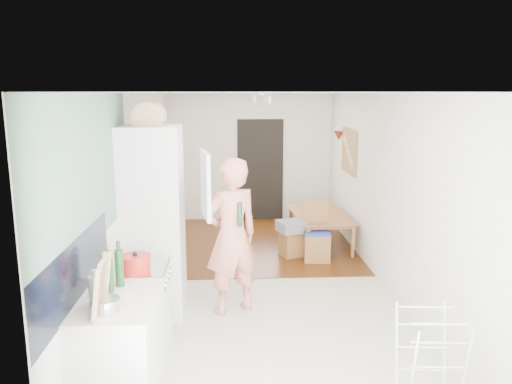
{
  "coord_description": "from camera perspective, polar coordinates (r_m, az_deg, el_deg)",
  "views": [
    {
      "loc": [
        -0.4,
        -6.25,
        2.49
      ],
      "look_at": [
        -0.06,
        0.2,
        1.21
      ],
      "focal_mm": 35.0,
      "sensor_mm": 36.0,
      "label": 1
    }
  ],
  "objects": [
    {
      "name": "room_shell",
      "position": [
        6.38,
        0.63,
        -0.01
      ],
      "size": [
        3.2,
        7.0,
        2.5
      ],
      "primitive_type": null,
      "color": "white",
      "rests_on": "ground"
    },
    {
      "name": "floor",
      "position": [
        6.74,
        0.61,
        -10.5
      ],
      "size": [
        3.2,
        7.0,
        0.01
      ],
      "primitive_type": "cube",
      "color": "beige",
      "rests_on": "ground"
    },
    {
      "name": "wood_floor_overlay",
      "position": [
        8.48,
        -0.19,
        -5.83
      ],
      "size": [
        3.2,
        3.3,
        0.01
      ],
      "primitive_type": "cube",
      "color": "#5C2809",
      "rests_on": "room_shell"
    },
    {
      "name": "sage_wall_panel",
      "position": [
        4.46,
        -18.49,
        2.34
      ],
      "size": [
        0.02,
        3.0,
        1.3
      ],
      "primitive_type": "cube",
      "color": "slate",
      "rests_on": "room_shell"
    },
    {
      "name": "tile_splashback",
      "position": [
        4.11,
        -19.83,
        -8.57
      ],
      "size": [
        0.02,
        1.9,
        0.5
      ],
      "primitive_type": "cube",
      "color": "black",
      "rests_on": "room_shell"
    },
    {
      "name": "doorway_recess",
      "position": [
        9.86,
        0.5,
        2.51
      ],
      "size": [
        0.9,
        0.04,
        2.0
      ],
      "primitive_type": "cube",
      "color": "black",
      "rests_on": "room_shell"
    },
    {
      "name": "base_cabinet",
      "position": [
        4.33,
        -15.38,
        -17.69
      ],
      "size": [
        0.6,
        0.9,
        0.86
      ],
      "primitive_type": "cube",
      "color": "silver",
      "rests_on": "room_shell"
    },
    {
      "name": "worktop",
      "position": [
        4.13,
        -15.71,
        -12.08
      ],
      "size": [
        0.62,
        0.92,
        0.06
      ],
      "primitive_type": "cube",
      "color": "silver",
      "rests_on": "room_shell"
    },
    {
      "name": "range_cooker",
      "position": [
        4.98,
        -13.53,
        -13.47
      ],
      "size": [
        0.6,
        0.6,
        0.88
      ],
      "primitive_type": "cube",
      "color": "silver",
      "rests_on": "room_shell"
    },
    {
      "name": "cooker_top",
      "position": [
        4.81,
        -13.78,
        -8.47
      ],
      "size": [
        0.6,
        0.6,
        0.04
      ],
      "primitive_type": "cube",
      "color": "#B1B1B3",
      "rests_on": "room_shell"
    },
    {
      "name": "fridge_housing",
      "position": [
        5.71,
        -11.7,
        -3.39
      ],
      "size": [
        0.66,
        0.66,
        2.15
      ],
      "primitive_type": "cube",
      "color": "silver",
      "rests_on": "room_shell"
    },
    {
      "name": "fridge_door",
      "position": [
        5.26,
        -5.81,
        0.83
      ],
      "size": [
        0.14,
        0.56,
        0.7
      ],
      "primitive_type": "cube",
      "rotation": [
        0.0,
        0.0,
        -1.4
      ],
      "color": "silver",
      "rests_on": "room_shell"
    },
    {
      "name": "fridge_interior",
      "position": [
        5.57,
        -8.75,
        1.35
      ],
      "size": [
        0.02,
        0.52,
        0.66
      ],
      "primitive_type": "cube",
      "color": "white",
      "rests_on": "room_shell"
    },
    {
      "name": "pinboard",
      "position": [
        8.44,
        10.6,
        4.61
      ],
      "size": [
        0.03,
        0.9,
        0.7
      ],
      "primitive_type": "cube",
      "color": "#AB8155",
      "rests_on": "room_shell"
    },
    {
      "name": "pinboard_frame",
      "position": [
        8.43,
        10.5,
        4.61
      ],
      "size": [
        0.0,
        0.94,
        0.74
      ],
      "primitive_type": "cube",
      "color": "brown",
      "rests_on": "room_shell"
    },
    {
      "name": "wall_sconce",
      "position": [
        9.04,
        9.44,
        6.36
      ],
      "size": [
        0.18,
        0.18,
        0.16
      ],
      "primitive_type": "cone",
      "color": "maroon",
      "rests_on": "room_shell"
    },
    {
      "name": "person",
      "position": [
        5.62,
        -2.82,
        -3.52
      ],
      "size": [
        0.92,
        0.8,
        2.13
      ],
      "primitive_type": "imported",
      "rotation": [
        0.0,
        0.0,
        3.61
      ],
      "color": "#E5826E",
      "rests_on": "floor"
    },
    {
      "name": "dining_table",
      "position": [
        8.37,
        7.47,
        -4.55
      ],
      "size": [
        0.81,
        1.35,
        0.46
      ],
      "primitive_type": "imported",
      "rotation": [
        0.0,
        0.0,
        1.63
      ],
      "color": "brown",
      "rests_on": "floor"
    },
    {
      "name": "dining_chair",
      "position": [
        7.55,
        6.97,
        -4.54
      ],
      "size": [
        0.41,
        0.41,
        0.9
      ],
      "primitive_type": null,
      "rotation": [
        0.0,
        0.0,
        -0.07
      ],
      "color": "brown",
      "rests_on": "floor"
    },
    {
      "name": "stool",
      "position": [
        7.79,
        4.1,
        -5.9
      ],
      "size": [
        0.4,
        0.4,
        0.41
      ],
      "primitive_type": null,
      "rotation": [
        0.0,
        0.0,
        0.36
      ],
      "color": "brown",
      "rests_on": "floor"
    },
    {
      "name": "grey_drape",
      "position": [
        7.67,
        4.02,
        -3.95
      ],
      "size": [
        0.47,
        0.47,
        0.17
      ],
      "primitive_type": "cube",
      "rotation": [
        0.0,
        0.0,
        0.34
      ],
      "color": "gray",
      "rests_on": "stool"
    },
    {
      "name": "drying_rack",
      "position": [
        4.38,
        19.21,
        -17.83
      ],
      "size": [
        0.45,
        0.42,
        0.83
      ],
      "primitive_type": null,
      "rotation": [
        0.0,
        0.0,
        -0.08
      ],
      "color": "silver",
      "rests_on": "floor"
    },
    {
      "name": "bread_bin",
      "position": [
        5.54,
        -12.07,
        8.37
      ],
      "size": [
        0.42,
        0.41,
        0.18
      ],
      "primitive_type": null,
      "rotation": [
        0.0,
        0.0,
        0.26
      ],
      "color": "tan",
      "rests_on": "fridge_housing"
    },
    {
      "name": "red_casserole",
      "position": [
        4.61,
        -13.62,
        -8.0
      ],
      "size": [
        0.32,
        0.32,
        0.16
      ],
      "primitive_type": "cylinder",
      "rotation": [
        0.0,
        0.0,
        0.19
      ],
      "color": "red",
      "rests_on": "cooker_top"
    },
    {
      "name": "steel_pan",
      "position": [
        3.89,
        -16.86,
        -12.29
      ],
      "size": [
        0.23,
        0.23,
        0.11
      ],
      "primitive_type": "cylinder",
      "rotation": [
        0.0,
        0.0,
        -0.07
      ],
      "color": "#B1B1B3",
      "rests_on": "worktop"
    },
    {
      "name": "held_bottle",
      "position": [
        5.49,
        -1.88,
        -2.56
      ],
      "size": [
        0.06,
        0.06,
        0.27
      ],
      "primitive_type": "cylinder",
      "color": "#19411D",
      "rests_on": "person"
    },
    {
      "name": "bottle_a",
      "position": [
        4.22,
        -16.41,
        -9.18
      ],
      "size": [
        0.07,
        0.07,
        0.27
      ],
      "primitive_type": "cylinder",
      "rotation": [
        0.0,
        0.0,
        -0.1
      ],
      "color": "#19411D",
      "rests_on": "worktop"
    },
    {
      "name": "bottle_b",
      "position": [
        4.31,
        -15.33,
        -8.4
      ],
      "size": [
        0.08,
        0.08,
        0.31
      ],
      "primitive_type": "cylinder",
      "rotation": [
        0.0,
        0.0,
        -0.09
      ],
      "color": "#19411D",
      "rests_on": "worktop"
    },
    {
      "name": "bottle_c",
      "position": [
        4.02,
        -17.94,
        -10.68
      ],
      "size": [
        0.1,
        0.1,
        0.22
      ],
      "primitive_type": "cylinder",
      "rotation": [
        0.0,
        0.0,
        -0.12
      ],
      "color": "silver",
      "rests_on": "worktop"
    },
    {
      "name": "pepper_mill_front",
      "position": [
        4.38,
        -16.85,
        -8.74
      ],
      "size": [
        0.07,
        0.07,
        0.23
      ],
      "primitive_type": "cylinder",
      "rotation": [
        0.0,
        0.0,
        0.07
      ],
      "color": "tan",
      "rests_on": "worktop"
    },
    {
      "name": "pepper_mill_back",
      "position": [
        4.5,
        -16.32,
        -8.11
      ],
      "size": [
        0.08,
        0.08,
        0.24
      ],
      "primitive_type": "cylinder",
      "rotation": [
        0.0,
        0.0,
        0.35
      ],
      "color": "tan",
      "rests_on": "worktop"
    },
    {
      "name": "chopping_boards",
      "position": [
        3.82,
        -17.24,
        -10.21
      ],
      "size": [
        0.07,
        0.31,
        0.42
      ],
      "primitive_type": null,
      "rotation": [
        0.0,
        0.0,
        0.07
      ],
      "color": "tan",
      "rests_on": "worktop"
    }
  ]
}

